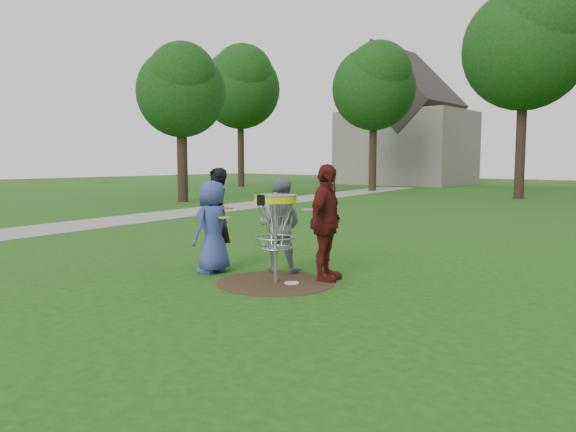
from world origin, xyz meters
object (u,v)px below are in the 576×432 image
Objects in this scene: player_grey at (280,225)px; player_maroon at (326,223)px; player_black at (217,219)px; disc_golf_basket at (275,216)px; player_blue at (213,227)px.

player_grey is 1.02m from player_maroon.
disc_golf_basket is at bearing 23.46° from player_black.
player_blue reaches higher than disc_golf_basket.
player_black is (-0.16, 0.25, 0.10)m from player_blue.
player_blue is 1.12m from player_grey.
player_maroon is at bearing 43.68° from player_black.
player_grey is at bearing 125.60° from disc_golf_basket.
player_blue is 0.32m from player_black.
player_maroon reaches higher than player_blue.
player_maroon is (1.81, 0.68, 0.14)m from player_blue.
player_black is at bearing -150.12° from player_blue.
player_grey reaches higher than disc_golf_basket.
player_black is 1.12× the size of player_grey.
player_black is at bearing 87.85° from player_maroon.
player_blue is 1.94m from player_maroon.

